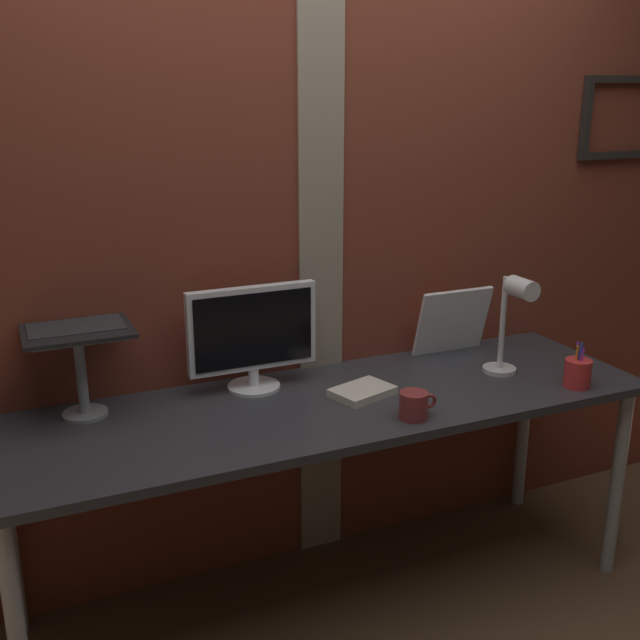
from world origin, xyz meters
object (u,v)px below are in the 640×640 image
at_px(desk_lamp, 513,315).
at_px(pen_cup, 578,373).
at_px(laptop, 73,312).
at_px(monitor, 253,333).
at_px(coffee_mug, 414,405).
at_px(whiteboard_panel, 453,321).

bearing_deg(desk_lamp, pen_cup, -48.45).
height_order(laptop, pen_cup, laptop).
bearing_deg(monitor, desk_lamp, -16.66).
bearing_deg(desk_lamp, laptop, 167.11).
xyz_separation_m(laptop, coffee_mug, (0.94, -0.50, -0.28)).
xyz_separation_m(monitor, laptop, (-0.56, 0.07, 0.12)).
height_order(whiteboard_panel, pen_cup, whiteboard_panel).
xyz_separation_m(whiteboard_panel, coffee_mug, (-0.45, -0.47, -0.09)).
distance_m(monitor, pen_cup, 1.12).
bearing_deg(whiteboard_panel, pen_cup, -66.78).
height_order(pen_cup, coffee_mug, pen_cup).
distance_m(monitor, coffee_mug, 0.59).
distance_m(laptop, whiteboard_panel, 1.39).
relative_size(desk_lamp, pen_cup, 2.30).
height_order(desk_lamp, pen_cup, desk_lamp).
bearing_deg(whiteboard_panel, monitor, -177.46).
bearing_deg(laptop, coffee_mug, -28.16).
xyz_separation_m(monitor, desk_lamp, (0.87, -0.26, 0.03)).
bearing_deg(pen_cup, whiteboard_panel, 113.22).
bearing_deg(coffee_mug, pen_cup, 0.01).
distance_m(desk_lamp, pen_cup, 0.29).
relative_size(laptop, coffee_mug, 2.53).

